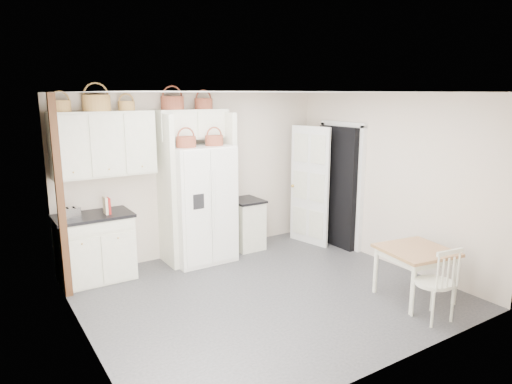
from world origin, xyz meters
TOP-DOWN VIEW (x-y plane):
  - floor at (0.00, 0.00)m, footprint 4.50×4.50m
  - ceiling at (0.00, 0.00)m, footprint 4.50×4.50m
  - wall_back at (0.00, 2.00)m, footprint 4.50×0.00m
  - wall_left at (-2.25, 0.00)m, footprint 0.00×4.00m
  - wall_right at (2.25, 0.00)m, footprint 0.00×4.00m
  - refrigerator at (-0.15, 1.62)m, footprint 0.94×0.75m
  - base_cab_left at (-1.75, 1.70)m, footprint 0.98×0.62m
  - base_cab_right at (0.74, 1.70)m, footprint 0.46×0.55m
  - dining_table at (1.52, -1.14)m, footprint 0.91×0.91m
  - windsor_chair at (1.24, -1.62)m, footprint 0.49×0.45m
  - counter_left at (-1.75, 1.70)m, footprint 1.03×0.66m
  - counter_right at (0.74, 1.70)m, footprint 0.50×0.59m
  - toaster at (-2.05, 1.61)m, footprint 0.25×0.18m
  - cookbook_red at (-1.55, 1.62)m, footprint 0.04×0.15m
  - cookbook_cream at (-1.59, 1.62)m, footprint 0.04×0.16m
  - basket_upper_a at (-2.02, 1.83)m, footprint 0.26×0.26m
  - basket_upper_b at (-1.56, 1.83)m, footprint 0.37×0.37m
  - basket_upper_c at (-1.15, 1.83)m, footprint 0.23×0.23m
  - basket_bridge_a at (-0.46, 1.83)m, footprint 0.35×0.35m
  - basket_bridge_b at (0.06, 1.83)m, footprint 0.29×0.29m
  - basket_fridge_a at (-0.40, 1.52)m, footprint 0.30×0.30m
  - basket_fridge_b at (0.07, 1.52)m, footprint 0.28×0.28m
  - upper_cabinet at (-1.50, 1.83)m, footprint 1.40×0.34m
  - bridge_cabinet at (-0.15, 1.83)m, footprint 1.12×0.34m
  - fridge_panel_left at (-0.66, 1.70)m, footprint 0.08×0.60m
  - fridge_panel_right at (0.36, 1.70)m, footprint 0.08×0.60m
  - trim_post at (-2.20, 1.35)m, footprint 0.09×0.09m
  - doorway_void at (2.16, 1.00)m, footprint 0.18×0.85m
  - door_slab at (1.80, 1.33)m, footprint 0.21×0.79m

SIDE VIEW (x-z plane):
  - floor at x=0.00m, z-range 0.00..0.00m
  - dining_table at x=1.52m, z-range 0.00..0.67m
  - base_cab_right at x=0.74m, z-range 0.00..0.81m
  - windsor_chair at x=1.24m, z-range 0.00..0.90m
  - base_cab_left at x=-1.75m, z-range 0.00..0.91m
  - counter_right at x=0.74m, z-range 0.81..0.85m
  - refrigerator at x=-0.15m, z-range 0.00..1.81m
  - counter_left at x=-1.75m, z-range 0.91..0.95m
  - doorway_void at x=2.16m, z-range 0.00..2.05m
  - door_slab at x=1.80m, z-range 0.00..2.05m
  - toaster at x=-2.05m, z-range 0.95..1.11m
  - cookbook_red at x=-1.55m, z-range 0.95..1.18m
  - cookbook_cream at x=-1.59m, z-range 0.95..1.19m
  - fridge_panel_left at x=-0.66m, z-range 0.00..2.30m
  - fridge_panel_right at x=0.36m, z-range 0.00..2.30m
  - wall_back at x=0.00m, z-range -0.95..3.55m
  - wall_left at x=-2.25m, z-range -0.70..3.30m
  - wall_right at x=2.25m, z-range -0.70..3.30m
  - trim_post at x=-2.20m, z-range 0.00..2.60m
  - basket_fridge_b at x=0.07m, z-range 1.81..1.97m
  - basket_fridge_a at x=-0.40m, z-range 1.81..1.97m
  - upper_cabinet at x=-1.50m, z-range 1.45..2.35m
  - bridge_cabinet at x=-0.15m, z-range 1.90..2.35m
  - basket_upper_c at x=-1.15m, z-range 2.35..2.48m
  - basket_upper_a at x=-2.02m, z-range 2.35..2.50m
  - basket_bridge_b at x=0.06m, z-range 2.35..2.51m
  - basket_bridge_a at x=-0.46m, z-range 2.35..2.55m
  - basket_upper_b at x=-1.56m, z-range 2.35..2.57m
  - ceiling at x=0.00m, z-range 2.60..2.60m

